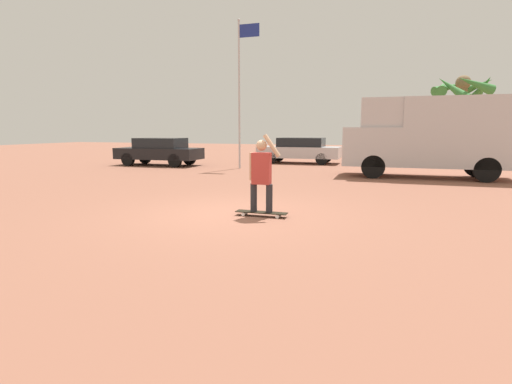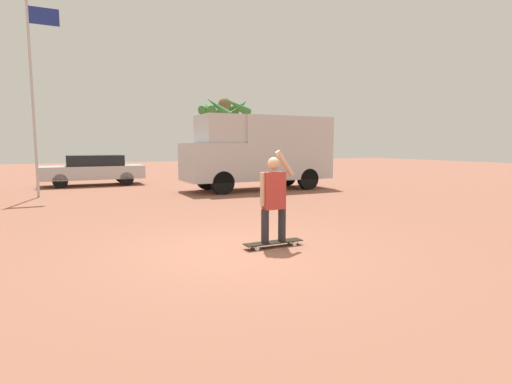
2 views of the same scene
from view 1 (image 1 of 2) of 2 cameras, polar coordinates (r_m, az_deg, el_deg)
The scene contains 8 objects.
ground_plane at distance 8.80m, azimuth -3.21°, elevation -3.15°, with size 80.00×80.00×0.00m, color #935B47.
skateboard at distance 8.54m, azimuth 0.77°, elevation -2.97°, with size 1.12×0.24×0.10m.
person_skateboarder at distance 8.40m, azimuth 0.78°, elevation 2.90°, with size 0.68×0.23×1.65m.
camper_van at distance 16.68m, azimuth 23.78°, elevation 7.54°, with size 6.15×2.05×3.01m.
parked_car_silver at distance 22.11m, azimuth 6.26°, elevation 6.03°, with size 4.42×1.82×1.39m.
parked_car_black at distance 21.20m, azimuth -13.63°, elevation 5.74°, with size 4.34×1.74×1.40m.
palm_tree_near_van at distance 27.41m, azimuth 27.36°, elevation 12.43°, with size 3.59×3.60×5.09m.
flagpole at distance 19.10m, azimuth -2.18°, elevation 15.10°, with size 1.04×0.12×6.79m.
Camera 1 is at (3.13, -8.02, 1.84)m, focal length 28.00 mm.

